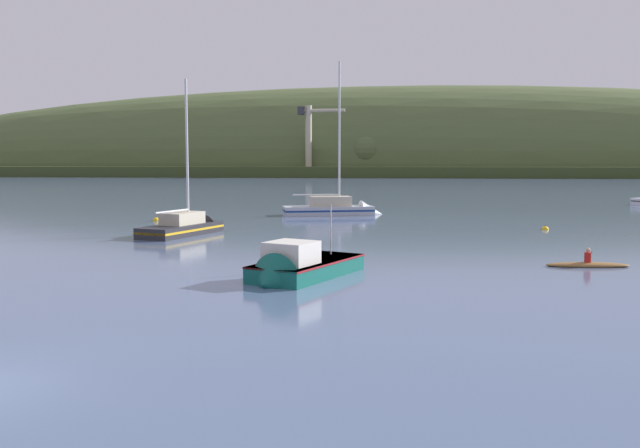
# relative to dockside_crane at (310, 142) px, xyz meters

# --- Properties ---
(far_shoreline_hill) EXTENTS (541.69, 108.64, 62.02)m
(far_shoreline_hill) POSITION_rel_dockside_crane_xyz_m (28.91, 36.14, -10.47)
(far_shoreline_hill) COLOR #35401E
(far_shoreline_hill) RESTS_ON ground
(dockside_crane) EXTENTS (14.37, 4.52, 21.70)m
(dockside_crane) POSITION_rel_dockside_crane_xyz_m (0.00, 0.00, 0.00)
(dockside_crane) COLOR #4C4C51
(dockside_crane) RESTS_ON ground
(sailboat_near_mooring) EXTENTS (4.25, 8.08, 11.69)m
(sailboat_near_mooring) POSITION_rel_dockside_crane_xyz_m (19.68, -157.86, -10.34)
(sailboat_near_mooring) COLOR #232328
(sailboat_near_mooring) RESTS_ON ground
(sailboat_midwater_white) EXTENTS (9.68, 5.58, 15.36)m
(sailboat_midwater_white) POSITION_rel_dockside_crane_xyz_m (27.80, -140.25, -10.32)
(sailboat_midwater_white) COLOR #ADB2BC
(sailboat_midwater_white) RESTS_ON ground
(fishing_boat_moored) EXTENTS (4.58, 6.87, 4.03)m
(fishing_boat_moored) POSITION_rel_dockside_crane_xyz_m (30.58, -173.86, -10.25)
(fishing_boat_moored) COLOR #0F564C
(fishing_boat_moored) RESTS_ON ground
(canoe_with_paddler) EXTENTS (4.02, 1.61, 1.02)m
(canoe_with_paddler) POSITION_rel_dockside_crane_xyz_m (43.56, -168.46, -10.47)
(canoe_with_paddler) COLOR brown
(canoe_with_paddler) RESTS_ON ground
(mooring_buoy_foreground) EXTENTS (0.60, 0.60, 0.68)m
(mooring_buoy_foreground) POSITION_rel_dockside_crane_xyz_m (13.52, -148.85, -10.57)
(mooring_buoy_foreground) COLOR yellow
(mooring_buoy_foreground) RESTS_ON ground
(mooring_buoy_midchannel) EXTENTS (0.52, 0.52, 0.60)m
(mooring_buoy_midchannel) POSITION_rel_dockside_crane_xyz_m (44.50, -151.02, -10.57)
(mooring_buoy_midchannel) COLOR yellow
(mooring_buoy_midchannel) RESTS_ON ground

